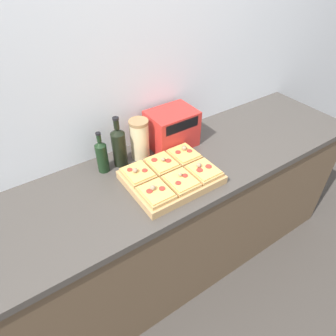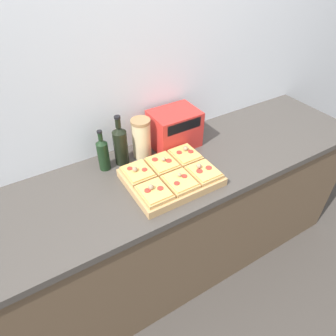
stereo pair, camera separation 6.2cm
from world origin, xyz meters
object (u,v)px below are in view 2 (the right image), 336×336
(grain_jar_tall, at_px, (141,138))
(toaster_oven, at_px, (175,129))
(cutting_board, at_px, (171,177))
(olive_oil_bottle, at_px, (103,154))
(wine_bottle, at_px, (120,145))

(grain_jar_tall, distance_m, toaster_oven, 0.22)
(cutting_board, relative_size, grain_jar_tall, 1.94)
(grain_jar_tall, relative_size, toaster_oven, 0.79)
(toaster_oven, bearing_deg, olive_oil_bottle, 179.89)
(olive_oil_bottle, distance_m, grain_jar_tall, 0.23)
(olive_oil_bottle, xyz_separation_m, wine_bottle, (0.10, 0.00, 0.02))
(olive_oil_bottle, relative_size, wine_bottle, 0.82)
(olive_oil_bottle, bearing_deg, wine_bottle, 0.00)
(cutting_board, relative_size, wine_bottle, 1.55)
(cutting_board, bearing_deg, grain_jar_tall, 95.21)
(wine_bottle, bearing_deg, grain_jar_tall, -0.00)
(olive_oil_bottle, height_order, toaster_oven, olive_oil_bottle)
(olive_oil_bottle, height_order, grain_jar_tall, olive_oil_bottle)
(grain_jar_tall, bearing_deg, wine_bottle, 180.00)
(cutting_board, bearing_deg, olive_oil_bottle, 132.91)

